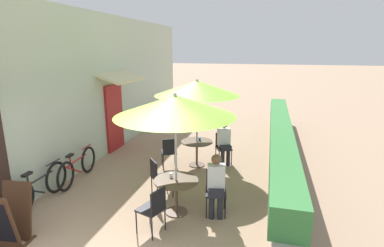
{
  "coord_description": "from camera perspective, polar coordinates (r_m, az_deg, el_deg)",
  "views": [
    {
      "loc": [
        2.35,
        -3.34,
        3.21
      ],
      "look_at": [
        0.15,
        5.11,
        1.0
      ],
      "focal_mm": 28.0,
      "sensor_mm": 36.0,
      "label": 1
    }
  ],
  "objects": [
    {
      "name": "patio_umbrella_near",
      "position": [
        5.5,
        -3.23,
        3.39
      ],
      "size": [
        2.27,
        2.27,
        2.42
      ],
      "color": "#B7B7BC",
      "rests_on": "ground_plane"
    },
    {
      "name": "cafe_chair_near_right",
      "position": [
        6.66,
        -6.38,
        -9.72
      ],
      "size": [
        0.56,
        0.56,
        0.87
      ],
      "rotation": [
        0.0,
        0.0,
        5.44
      ],
      "color": "black",
      "rests_on": "ground_plane"
    },
    {
      "name": "patio_table_near",
      "position": [
        6.03,
        -3.01,
        -12.1
      ],
      "size": [
        0.88,
        0.88,
        0.71
      ],
      "color": "brown",
      "rests_on": "ground_plane"
    },
    {
      "name": "cafe_chair_near_back",
      "position": [
        5.46,
        -7.32,
        -15.48
      ],
      "size": [
        0.51,
        0.51,
        0.87
      ],
      "rotation": [
        0.0,
        0.0,
        7.53
      ],
      "color": "black",
      "rests_on": "ground_plane"
    },
    {
      "name": "cafe_chair_mid_right",
      "position": [
        8.15,
        -4.35,
        -5.13
      ],
      "size": [
        0.53,
        0.53,
        0.87
      ],
      "rotation": [
        0.0,
        0.0,
        6.73
      ],
      "color": "black",
      "rests_on": "ground_plane"
    },
    {
      "name": "bicycle_leaning",
      "position": [
        7.17,
        -27.03,
        -10.73
      ],
      "size": [
        0.14,
        1.8,
        0.81
      ],
      "rotation": [
        0.0,
        0.0,
        0.05
      ],
      "color": "black",
      "rests_on": "ground_plane"
    },
    {
      "name": "bicycle_second",
      "position": [
        7.97,
        -20.95,
        -7.72
      ],
      "size": [
        0.24,
        1.77,
        0.79
      ],
      "rotation": [
        0.0,
        0.0,
        0.1
      ],
      "color": "black",
      "rests_on": "ground_plane"
    },
    {
      "name": "cafe_chair_mid_left",
      "position": [
        8.59,
        5.93,
        -4.15
      ],
      "size": [
        0.53,
        0.53,
        0.87
      ],
      "rotation": [
        0.0,
        0.0,
        3.58
      ],
      "color": "black",
      "rests_on": "ground_plane"
    },
    {
      "name": "coffee_cup_mid",
      "position": [
        8.31,
        1.46,
        -3.01
      ],
      "size": [
        0.07,
        0.07,
        0.09
      ],
      "color": "teal",
      "rests_on": "patio_table_mid"
    },
    {
      "name": "cafe_chair_near_left",
      "position": [
        6.08,
        4.55,
        -12.14
      ],
      "size": [
        0.47,
        0.47,
        0.87
      ],
      "rotation": [
        0.0,
        0.0,
        3.34
      ],
      "color": "black",
      "rests_on": "ground_plane"
    },
    {
      "name": "seated_patron_near_left",
      "position": [
        5.9,
        4.61,
        -11.14
      ],
      "size": [
        0.39,
        0.46,
        1.25
      ],
      "rotation": [
        0.0,
        0.0,
        3.34
      ],
      "color": "#23232D",
      "rests_on": "ground_plane"
    },
    {
      "name": "planter_hedge",
      "position": [
        9.24,
        16.46,
        -3.21
      ],
      "size": [
        0.6,
        10.19,
        1.01
      ],
      "color": "gray",
      "rests_on": "ground_plane"
    },
    {
      "name": "seated_patron_mid_left",
      "position": [
        8.44,
        6.17,
        -3.28
      ],
      "size": [
        0.46,
        0.5,
        1.25
      ],
      "rotation": [
        0.0,
        0.0,
        3.58
      ],
      "color": "#23232D",
      "rests_on": "ground_plane"
    },
    {
      "name": "cafe_facade_wall",
      "position": [
        10.13,
        -14.48,
        7.4
      ],
      "size": [
        0.98,
        11.19,
        4.2
      ],
      "color": "#B2C1AD",
      "rests_on": "ground_plane"
    },
    {
      "name": "patio_table_mid",
      "position": [
        8.33,
        0.93,
        -4.49
      ],
      "size": [
        0.88,
        0.88,
        0.71
      ],
      "color": "brown",
      "rests_on": "ground_plane"
    },
    {
      "name": "coffee_cup_near",
      "position": [
        6.06,
        -4.01,
        -9.77
      ],
      "size": [
        0.07,
        0.07,
        0.09
      ],
      "color": "white",
      "rests_on": "patio_table_near"
    },
    {
      "name": "menu_board",
      "position": [
        5.99,
        -31.54,
        -14.99
      ],
      "size": [
        0.6,
        0.69,
        1.01
      ],
      "rotation": [
        0.0,
        0.0,
        0.12
      ],
      "color": "#422819",
      "rests_on": "ground_plane"
    },
    {
      "name": "patio_umbrella_mid",
      "position": [
        7.96,
        0.98,
        6.76
      ],
      "size": [
        2.27,
        2.27,
        2.42
      ],
      "color": "#B7B7BC",
      "rests_on": "ground_plane"
    }
  ]
}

